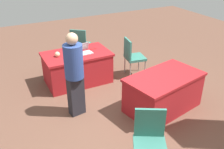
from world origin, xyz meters
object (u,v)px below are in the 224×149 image
Objects in this scene: chair_tucked_left at (80,44)px; laptop_silver at (84,51)px; chair_near_front at (132,55)px; scissors_red at (92,49)px; table_mid_left at (163,92)px; chair_tucked_right at (150,139)px; person_presenter at (74,72)px; yarn_ball at (57,54)px; table_foreground at (77,68)px.

chair_tucked_left is 2.95× the size of laptop_silver.
chair_near_front is 5.27× the size of scissors_red.
chair_tucked_right is at bearing 45.62° from table_mid_left.
chair_tucked_right is at bearing -86.01° from person_presenter.
chair_tucked_right is 5.37× the size of scissors_red.
yarn_ball is (-0.02, -1.18, -0.11)m from person_presenter.
chair_near_front is 0.98× the size of chair_tucked_right.
person_presenter is at bearing 58.07° from laptop_silver.
table_foreground is at bearing -61.62° from chair_tucked_right.
person_presenter is at bearing -115.92° from scissors_red.
table_mid_left is at bearing 114.94° from laptop_silver.
table_mid_left is 1.62m from chair_tucked_right.
person_presenter reaches higher than chair_tucked_right.
chair_tucked_left reaches higher than yarn_ball.
table_foreground is 4.51× the size of laptop_silver.
chair_tucked_left is 0.88m from scissors_red.
person_presenter is at bearing 88.89° from yarn_ball.
table_mid_left is 1.70× the size of chair_near_front.
table_mid_left is at bearing -31.12° from person_presenter.
laptop_silver reaches higher than scissors_red.
chair_near_front is at bearing 16.96° from person_presenter.
person_presenter is (0.46, 1.18, 0.53)m from table_foreground.
chair_near_front reaches higher than table_foreground.
chair_near_front is 0.59× the size of person_presenter.
scissors_red is (-0.25, -0.12, -0.04)m from laptop_silver.
scissors_red is (0.01, 0.87, 0.16)m from chair_tucked_left.
chair_tucked_left reaches higher than scissors_red.
table_foreground is 8.31× the size of scissors_red.
table_foreground is 1.34m from chair_near_front.
chair_tucked_left is at bearing -107.58° from laptop_silver.
scissors_red is at bearing -52.83° from chair_tucked_left.
chair_tucked_left is 1.04m from laptop_silver.
yarn_ball is 0.86m from scissors_red.
chair_tucked_right reaches higher than table_mid_left.
person_presenter reaches higher than chair_near_front.
chair_tucked_right is (0.46, 3.88, -0.01)m from chair_tucked_left.
yarn_ball is (0.86, 0.94, 0.21)m from chair_tucked_left.
scissors_red is (-0.85, -0.07, -0.05)m from yarn_ball.
person_presenter is at bearing 68.86° from table_foreground.
chair_tucked_left is at bearing -135.50° from chair_near_front.
person_presenter reaches higher than scissors_red.
chair_tucked_left reaches higher than laptop_silver.
laptop_silver is (0.26, 0.99, 0.19)m from chair_tucked_left.
yarn_ball is (0.40, -2.95, 0.22)m from chair_tucked_right.
table_foreground is 2.10m from table_mid_left.
laptop_silver is at bearing -66.99° from chair_tucked_left.
chair_near_front is at bearing -87.64° from chair_tucked_right.
yarn_ball reaches higher than table_mid_left.
table_mid_left is 2.01m from laptop_silver.
scissors_red reaches higher than table_foreground.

